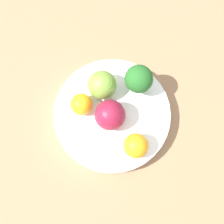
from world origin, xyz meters
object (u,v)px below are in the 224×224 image
(bowl, at_px, (112,115))
(apple_green, at_px, (110,115))
(orange_front, at_px, (81,104))
(orange_back, at_px, (136,146))
(apple_red, at_px, (104,84))
(broccoli, at_px, (139,79))

(bowl, relative_size, apple_green, 3.94)
(orange_front, relative_size, orange_back, 0.91)
(apple_green, height_order, orange_back, apple_green)
(bowl, bearing_deg, orange_front, -123.28)
(bowl, height_order, apple_green, apple_green)
(apple_red, distance_m, orange_front, 0.06)
(bowl, xyz_separation_m, apple_green, (0.01, -0.01, 0.04))
(broccoli, height_order, apple_green, broccoli)
(apple_green, xyz_separation_m, orange_back, (0.07, 0.02, -0.01))
(broccoli, relative_size, apple_green, 1.18)
(apple_green, distance_m, orange_front, 0.06)
(apple_red, height_order, orange_back, apple_red)
(apple_red, relative_size, orange_front, 1.32)
(apple_red, xyz_separation_m, orange_front, (0.02, -0.05, -0.01))
(bowl, xyz_separation_m, orange_front, (-0.03, -0.05, 0.04))
(apple_red, relative_size, orange_back, 1.20)
(orange_front, bearing_deg, bowl, 56.72)
(broccoli, relative_size, apple_red, 1.23)
(broccoli, xyz_separation_m, orange_back, (0.11, -0.05, -0.02))
(bowl, distance_m, apple_red, 0.07)
(apple_red, relative_size, apple_green, 0.96)
(bowl, relative_size, orange_front, 5.43)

